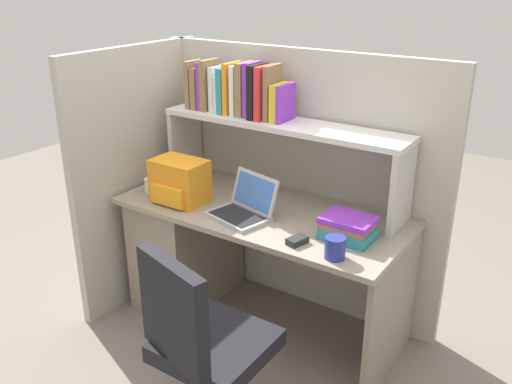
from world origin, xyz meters
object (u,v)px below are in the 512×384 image
object	(u,v)px
backpack	(179,182)
laptop	(244,208)
computer_mouse	(297,241)
snack_canister	(335,248)
paper_cup	(151,185)
office_chair	(206,361)

from	to	relation	value
backpack	laptop	bearing A→B (deg)	4.44
computer_mouse	snack_canister	bearing A→B (deg)	8.65
laptop	paper_cup	bearing A→B (deg)	-177.86
laptop	backpack	bearing A→B (deg)	-175.56
paper_cup	snack_canister	world-z (taller)	snack_canister
computer_mouse	laptop	bearing A→B (deg)	179.24
backpack	snack_canister	world-z (taller)	backpack
snack_canister	office_chair	distance (m)	0.75
backpack	computer_mouse	distance (m)	0.82
snack_canister	office_chair	xyz separation A→B (m)	(-0.31, -0.57, -0.39)
computer_mouse	snack_canister	size ratio (longest dim) A/B	1.01
backpack	paper_cup	distance (m)	0.24
paper_cup	laptop	bearing A→B (deg)	2.14
snack_canister	computer_mouse	bearing A→B (deg)	173.08
paper_cup	snack_canister	xyz separation A→B (m)	(1.25, -0.12, 0.01)
laptop	office_chair	world-z (taller)	laptop
computer_mouse	office_chair	distance (m)	0.70
backpack	computer_mouse	xyz separation A→B (m)	(0.81, -0.08, -0.10)
computer_mouse	paper_cup	world-z (taller)	paper_cup
laptop	office_chair	size ratio (longest dim) A/B	0.39
computer_mouse	office_chair	size ratio (longest dim) A/B	0.11
backpack	snack_canister	distance (m)	1.03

